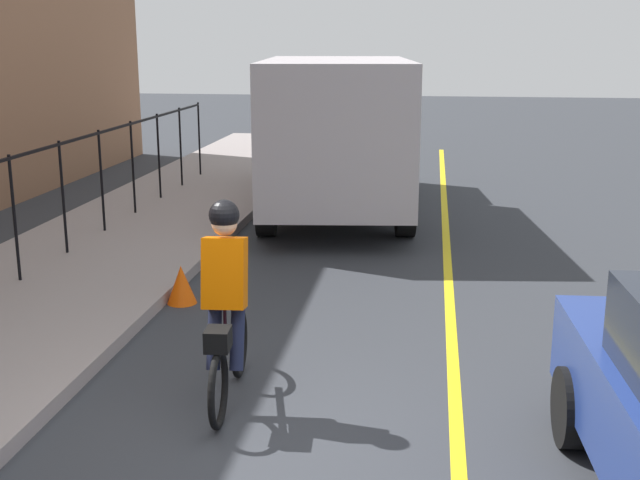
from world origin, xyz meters
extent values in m
plane|color=#303338|center=(0.00, 0.00, 0.00)|extent=(80.00, 80.00, 0.00)
cube|color=yellow|center=(0.00, -1.60, 0.00)|extent=(36.00, 0.12, 0.01)
cylinder|color=black|center=(3.75, 3.80, 0.95)|extent=(0.04, 0.04, 1.60)
cylinder|color=black|center=(5.12, 3.80, 0.95)|extent=(0.04, 0.04, 1.60)
cylinder|color=black|center=(6.49, 3.80, 0.95)|extent=(0.04, 0.04, 1.60)
cylinder|color=black|center=(7.87, 3.80, 0.95)|extent=(0.04, 0.04, 1.60)
cylinder|color=black|center=(9.24, 3.80, 0.95)|extent=(0.04, 0.04, 1.60)
cylinder|color=black|center=(10.61, 3.80, 0.95)|extent=(0.04, 0.04, 1.60)
cylinder|color=black|center=(11.98, 3.80, 0.95)|extent=(0.04, 0.04, 1.60)
torus|color=black|center=(1.53, 0.42, 0.33)|extent=(0.66, 0.11, 0.66)
torus|color=black|center=(0.48, 0.35, 0.33)|extent=(0.66, 0.11, 0.66)
cube|color=black|center=(1.01, 0.39, 0.58)|extent=(0.93, 0.10, 0.24)
cylinder|color=black|center=(0.86, 0.38, 0.73)|extent=(0.03, 0.03, 0.35)
cube|color=#D65900|center=(0.91, 0.38, 1.21)|extent=(0.36, 0.38, 0.63)
sphere|color=tan|center=(0.96, 0.38, 1.62)|extent=(0.22, 0.22, 0.22)
sphere|color=black|center=(0.96, 0.38, 1.70)|extent=(0.26, 0.26, 0.26)
cylinder|color=#191E38|center=(0.88, 0.48, 0.68)|extent=(0.34, 0.14, 0.65)
cylinder|color=#191E38|center=(0.89, 0.28, 0.68)|extent=(0.34, 0.14, 0.65)
cube|color=black|center=(0.53, 0.36, 0.75)|extent=(0.25, 0.22, 0.18)
cylinder|color=black|center=(0.55, -2.48, 0.32)|extent=(0.65, 0.25, 0.64)
cube|color=#B9B0B5|center=(8.30, 0.30, 1.63)|extent=(5.00, 2.92, 2.30)
cube|color=#BBBFBF|center=(11.69, 0.69, 1.43)|extent=(2.06, 2.40, 1.90)
cylinder|color=black|center=(11.43, 1.78, 0.48)|extent=(0.99, 0.41, 0.96)
cylinder|color=black|center=(11.68, -0.44, 0.48)|extent=(0.99, 0.41, 0.96)
cylinder|color=black|center=(7.12, 1.30, 0.48)|extent=(0.99, 0.41, 0.96)
cylinder|color=black|center=(7.37, -0.93, 0.48)|extent=(0.99, 0.41, 0.96)
cone|color=#F65307|center=(3.56, 1.62, 0.24)|extent=(0.36, 0.36, 0.47)
camera|label=1|loc=(-5.52, -1.32, 3.14)|focal=45.66mm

